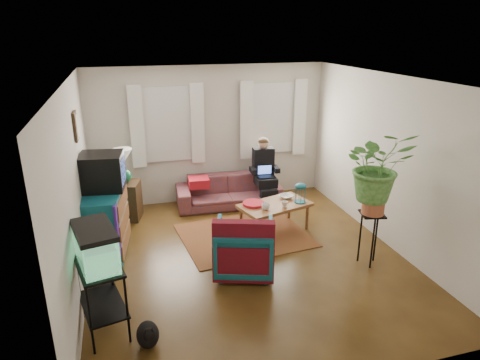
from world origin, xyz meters
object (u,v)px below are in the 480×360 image
object	(u,v)px
dresser	(105,222)
coffee_table	(274,217)
sofa	(228,186)
aquarium_stand	(102,298)
plant_stand	(369,239)
side_table	(127,201)
armchair	(244,245)

from	to	relation	value
dresser	coffee_table	distance (m)	2.71
dresser	sofa	bearing A→B (deg)	38.18
sofa	aquarium_stand	world-z (taller)	aquarium_stand
aquarium_stand	plant_stand	distance (m)	3.67
sofa	side_table	world-z (taller)	sofa
aquarium_stand	armchair	bearing A→B (deg)	9.38
side_table	plant_stand	size ratio (longest dim) A/B	0.86
side_table	coffee_table	size ratio (longest dim) A/B	0.58
coffee_table	aquarium_stand	bearing A→B (deg)	-161.86
dresser	coffee_table	xyz separation A→B (m)	(2.70, 0.01, -0.26)
dresser	coffee_table	world-z (taller)	dresser
sofa	coffee_table	distance (m)	1.36
dresser	plant_stand	world-z (taller)	dresser
sofa	aquarium_stand	distance (m)	3.84
armchair	plant_stand	world-z (taller)	armchair
plant_stand	dresser	bearing A→B (deg)	159.37
side_table	aquarium_stand	size ratio (longest dim) A/B	0.80
armchair	plant_stand	bearing A→B (deg)	-170.60
aquarium_stand	coffee_table	distance (m)	3.28
armchair	aquarium_stand	bearing A→B (deg)	40.78
plant_stand	side_table	bearing A→B (deg)	142.13
side_table	dresser	size ratio (longest dim) A/B	0.61
dresser	aquarium_stand	bearing A→B (deg)	-82.02
dresser	aquarium_stand	distance (m)	1.85
dresser	aquarium_stand	xyz separation A→B (m)	(-0.01, -1.84, -0.07)
sofa	coffee_table	world-z (taller)	sofa
sofa	aquarium_stand	bearing A→B (deg)	-121.85
side_table	plant_stand	world-z (taller)	plant_stand
armchair	coffee_table	world-z (taller)	armchair
coffee_table	plant_stand	xyz separation A→B (m)	(0.93, -1.37, 0.15)
plant_stand	armchair	bearing A→B (deg)	170.93
dresser	armchair	distance (m)	2.14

